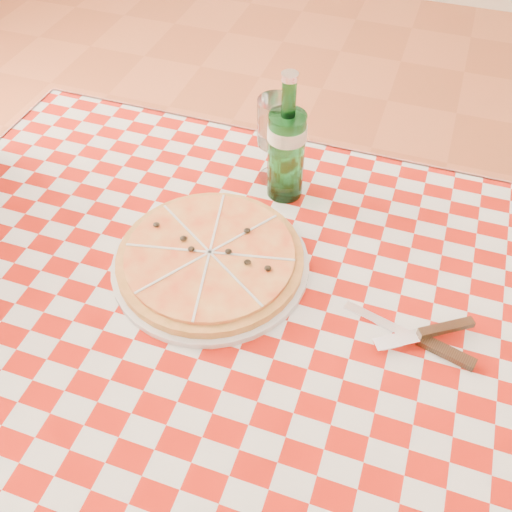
{
  "coord_description": "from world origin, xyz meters",
  "views": [
    {
      "loc": [
        0.17,
        -0.5,
        1.47
      ],
      "look_at": [
        -0.02,
        0.06,
        0.82
      ],
      "focal_mm": 40.0,
      "sensor_mm": 36.0,
      "label": 1
    }
  ],
  "objects_px": {
    "pizza_plate": "(210,258)",
    "water_bottle": "(287,138)",
    "wine_glass": "(275,141)",
    "dining_table": "(256,347)"
  },
  "relations": [
    {
      "from": "water_bottle",
      "to": "wine_glass",
      "type": "relative_size",
      "value": 1.44
    },
    {
      "from": "water_bottle",
      "to": "wine_glass",
      "type": "xyz_separation_m",
      "value": [
        -0.03,
        0.03,
        -0.04
      ]
    },
    {
      "from": "dining_table",
      "to": "pizza_plate",
      "type": "bearing_deg",
      "value": 147.22
    },
    {
      "from": "wine_glass",
      "to": "pizza_plate",
      "type": "bearing_deg",
      "value": -96.94
    },
    {
      "from": "dining_table",
      "to": "pizza_plate",
      "type": "distance_m",
      "value": 0.17
    },
    {
      "from": "dining_table",
      "to": "wine_glass",
      "type": "distance_m",
      "value": 0.37
    },
    {
      "from": "pizza_plate",
      "to": "wine_glass",
      "type": "xyz_separation_m",
      "value": [
        0.03,
        0.25,
        0.06
      ]
    },
    {
      "from": "wine_glass",
      "to": "dining_table",
      "type": "bearing_deg",
      "value": -77.36
    },
    {
      "from": "pizza_plate",
      "to": "water_bottle",
      "type": "xyz_separation_m",
      "value": [
        0.06,
        0.22,
        0.1
      ]
    },
    {
      "from": "pizza_plate",
      "to": "wine_glass",
      "type": "distance_m",
      "value": 0.26
    }
  ]
}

